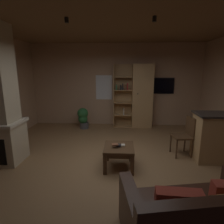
{
  "coord_description": "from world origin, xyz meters",
  "views": [
    {
      "loc": [
        0.23,
        -3.66,
        1.97
      ],
      "look_at": [
        0.0,
        0.4,
        1.05
      ],
      "focal_mm": 29.84,
      "sensor_mm": 36.0,
      "label": 1
    }
  ],
  "objects_px": {
    "table_book_2": "(115,145)",
    "potted_floor_plant": "(83,117)",
    "table_book_0": "(122,145)",
    "wall_mounted_tv": "(160,86)",
    "coffee_table": "(119,151)",
    "bookshelf_cabinet": "(140,96)",
    "dining_chair": "(185,133)",
    "table_book_1": "(119,145)",
    "leather_couch": "(197,221)"
  },
  "relations": [
    {
      "from": "bookshelf_cabinet",
      "to": "table_book_2",
      "type": "relative_size",
      "value": 17.63
    },
    {
      "from": "wall_mounted_tv",
      "to": "table_book_2",
      "type": "bearing_deg",
      "value": -114.5
    },
    {
      "from": "leather_couch",
      "to": "coffee_table",
      "type": "relative_size",
      "value": 2.68
    },
    {
      "from": "leather_couch",
      "to": "potted_floor_plant",
      "type": "relative_size",
      "value": 2.44
    },
    {
      "from": "table_book_2",
      "to": "wall_mounted_tv",
      "type": "distance_m",
      "value": 3.59
    },
    {
      "from": "coffee_table",
      "to": "potted_floor_plant",
      "type": "bearing_deg",
      "value": 116.33
    },
    {
      "from": "bookshelf_cabinet",
      "to": "potted_floor_plant",
      "type": "bearing_deg",
      "value": -170.66
    },
    {
      "from": "table_book_0",
      "to": "wall_mounted_tv",
      "type": "distance_m",
      "value": 3.46
    },
    {
      "from": "coffee_table",
      "to": "table_book_0",
      "type": "relative_size",
      "value": 5.2
    },
    {
      "from": "wall_mounted_tv",
      "to": "dining_chair",
      "type": "bearing_deg",
      "value": -86.0
    },
    {
      "from": "coffee_table",
      "to": "bookshelf_cabinet",
      "type": "bearing_deg",
      "value": 77.3
    },
    {
      "from": "coffee_table",
      "to": "wall_mounted_tv",
      "type": "bearing_deg",
      "value": 66.37
    },
    {
      "from": "bookshelf_cabinet",
      "to": "dining_chair",
      "type": "bearing_deg",
      "value": -68.49
    },
    {
      "from": "table_book_0",
      "to": "wall_mounted_tv",
      "type": "height_order",
      "value": "wall_mounted_tv"
    },
    {
      "from": "table_book_0",
      "to": "dining_chair",
      "type": "relative_size",
      "value": 0.14
    },
    {
      "from": "table_book_2",
      "to": "leather_couch",
      "type": "bearing_deg",
      "value": -58.93
    },
    {
      "from": "table_book_1",
      "to": "potted_floor_plant",
      "type": "relative_size",
      "value": 0.15
    },
    {
      "from": "dining_chair",
      "to": "table_book_2",
      "type": "bearing_deg",
      "value": -155.87
    },
    {
      "from": "leather_couch",
      "to": "table_book_0",
      "type": "distance_m",
      "value": 1.96
    },
    {
      "from": "table_book_1",
      "to": "wall_mounted_tv",
      "type": "distance_m",
      "value": 3.53
    },
    {
      "from": "coffee_table",
      "to": "dining_chair",
      "type": "distance_m",
      "value": 1.68
    },
    {
      "from": "bookshelf_cabinet",
      "to": "dining_chair",
      "type": "distance_m",
      "value": 2.46
    },
    {
      "from": "leather_couch",
      "to": "potted_floor_plant",
      "type": "height_order",
      "value": "leather_couch"
    },
    {
      "from": "potted_floor_plant",
      "to": "dining_chair",
      "type": "bearing_deg",
      "value": -34.23
    },
    {
      "from": "wall_mounted_tv",
      "to": "potted_floor_plant",
      "type": "bearing_deg",
      "value": -168.68
    },
    {
      "from": "dining_chair",
      "to": "potted_floor_plant",
      "type": "relative_size",
      "value": 1.29
    },
    {
      "from": "bookshelf_cabinet",
      "to": "table_book_1",
      "type": "xyz_separation_m",
      "value": [
        -0.66,
        -2.91,
        -0.59
      ]
    },
    {
      "from": "potted_floor_plant",
      "to": "wall_mounted_tv",
      "type": "relative_size",
      "value": 0.73
    },
    {
      "from": "coffee_table",
      "to": "dining_chair",
      "type": "xyz_separation_m",
      "value": [
        1.53,
        0.67,
        0.16
      ]
    },
    {
      "from": "coffee_table",
      "to": "table_book_0",
      "type": "xyz_separation_m",
      "value": [
        0.06,
        0.06,
        0.1
      ]
    },
    {
      "from": "table_book_1",
      "to": "dining_chair",
      "type": "distance_m",
      "value": 1.68
    },
    {
      "from": "coffee_table",
      "to": "table_book_2",
      "type": "distance_m",
      "value": 0.18
    },
    {
      "from": "leather_couch",
      "to": "coffee_table",
      "type": "distance_m",
      "value": 1.93
    },
    {
      "from": "dining_chair",
      "to": "coffee_table",
      "type": "bearing_deg",
      "value": -156.36
    },
    {
      "from": "leather_couch",
      "to": "potted_floor_plant",
      "type": "xyz_separation_m",
      "value": [
        -2.19,
        4.28,
        0.08
      ]
    },
    {
      "from": "coffee_table",
      "to": "wall_mounted_tv",
      "type": "relative_size",
      "value": 0.66
    },
    {
      "from": "bookshelf_cabinet",
      "to": "dining_chair",
      "type": "relative_size",
      "value": 2.36
    },
    {
      "from": "table_book_1",
      "to": "table_book_2",
      "type": "bearing_deg",
      "value": -149.57
    },
    {
      "from": "table_book_1",
      "to": "table_book_0",
      "type": "bearing_deg",
      "value": 46.38
    },
    {
      "from": "potted_floor_plant",
      "to": "wall_mounted_tv",
      "type": "bearing_deg",
      "value": 11.32
    },
    {
      "from": "leather_couch",
      "to": "table_book_0",
      "type": "bearing_deg",
      "value": 115.98
    },
    {
      "from": "table_book_2",
      "to": "potted_floor_plant",
      "type": "xyz_separation_m",
      "value": [
        -1.2,
        2.63,
        -0.13
      ]
    },
    {
      "from": "bookshelf_cabinet",
      "to": "table_book_1",
      "type": "height_order",
      "value": "bookshelf_cabinet"
    },
    {
      "from": "leather_couch",
      "to": "coffee_table",
      "type": "height_order",
      "value": "leather_couch"
    },
    {
      "from": "table_book_1",
      "to": "potted_floor_plant",
      "type": "xyz_separation_m",
      "value": [
        -1.27,
        2.59,
        -0.11
      ]
    },
    {
      "from": "bookshelf_cabinet",
      "to": "leather_couch",
      "type": "xyz_separation_m",
      "value": [
        0.26,
        -4.59,
        -0.78
      ]
    },
    {
      "from": "dining_chair",
      "to": "table_book_1",
      "type": "bearing_deg",
      "value": -156.18
    },
    {
      "from": "table_book_1",
      "to": "wall_mounted_tv",
      "type": "height_order",
      "value": "wall_mounted_tv"
    },
    {
      "from": "leather_couch",
      "to": "wall_mounted_tv",
      "type": "distance_m",
      "value": 4.96
    },
    {
      "from": "table_book_2",
      "to": "potted_floor_plant",
      "type": "bearing_deg",
      "value": 114.47
    }
  ]
}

